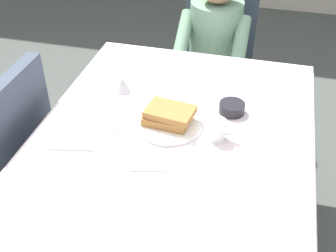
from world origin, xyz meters
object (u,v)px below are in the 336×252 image
Objects in this scene: syrup_pitcher at (122,84)px; knife_right_of_plate at (213,135)px; breakfast_stack at (169,115)px; spoon_near_edge at (151,170)px; bowl_butter at (232,108)px; chair_left_side at (7,150)px; diner_person at (214,44)px; cup_coffee at (217,130)px; fork_left_of_plate at (123,121)px; plate_breakfast at (168,124)px; chair_diner at (217,53)px; dining_table_main at (170,158)px.

syrup_pitcher is 0.51m from knife_right_of_plate.
spoon_near_edge is at bearing -88.85° from breakfast_stack.
chair_left_side is at bearing -165.31° from bowl_butter.
cup_coffee is at bearing 99.87° from diner_person.
breakfast_stack is at bearing -147.22° from bowl_butter.
syrup_pitcher is 0.55m from spoon_near_edge.
diner_person is 10.18× the size of bowl_butter.
diner_person reaches higher than knife_right_of_plate.
chair_left_side reaches higher than fork_left_of_plate.
cup_coffee is 0.40m from fork_left_of_plate.
syrup_pitcher is (-0.47, 0.23, -0.01)m from cup_coffee.
diner_person is 0.95m from knife_right_of_plate.
plate_breakfast is 0.19m from knife_right_of_plate.
chair_diner is 1.00× the size of chair_left_side.
knife_right_of_plate is 1.33× the size of spoon_near_edge.
chair_left_side is at bearing -172.36° from plate_breakfast.
cup_coffee reaches higher than spoon_near_edge.
dining_table_main is 7.62× the size of knife_right_of_plate.
fork_left_of_plate is (-0.19, -0.02, -0.01)m from plate_breakfast.
chair_diner is at bearing -7.59° from fork_left_of_plate.
cup_coffee is at bearing -142.79° from knife_right_of_plate.
bowl_butter is at bearing 79.72° from cup_coffee.
dining_table_main is 0.44m from syrup_pitcher.
bowl_butter is 1.38× the size of syrup_pitcher.
spoon_near_edge is at bearing -60.18° from syrup_pitcher.
bowl_butter is 0.19m from knife_right_of_plate.
cup_coffee is (0.17, -1.11, 0.25)m from chair_diner.
syrup_pitcher is at bearing 135.36° from dining_table_main.
knife_right_of_plate is at bearing -105.57° from bowl_butter.
plate_breakfast is (-0.04, -0.91, 0.08)m from diner_person.
diner_person is at bearing 90.00° from chair_diner.
bowl_butter is (0.24, 0.16, 0.01)m from plate_breakfast.
diner_person is 1.28m from chair_left_side.
chair_diner is at bearing 87.91° from plate_breakfast.
knife_right_of_plate is at bearing -85.72° from fork_left_of_plate.
dining_table_main is at bearing -72.25° from breakfast_stack.
breakfast_stack is at bearing 87.90° from chair_diner.
dining_table_main is 0.35m from bowl_butter.
chair_diner is 4.44× the size of breakfast_stack.
fork_left_of_plate is at bearing 84.25° from knife_right_of_plate.
breakfast_stack is 1.40× the size of spoon_near_edge.
fork_left_of_plate is at bearing -173.99° from plate_breakfast.
cup_coffee is at bearing -26.32° from syrup_pitcher.
cup_coffee is at bearing -100.28° from bowl_butter.
diner_person is at bearing 104.81° from bowl_butter.
breakfast_stack is 0.21m from cup_coffee.
spoon_near_edge is at bearing -88.85° from plate_breakfast.
chair_left_side reaches higher than syrup_pitcher.
diner_person is 6.22× the size of fork_left_of_plate.
syrup_pitcher is at bearing 66.73° from diner_person.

